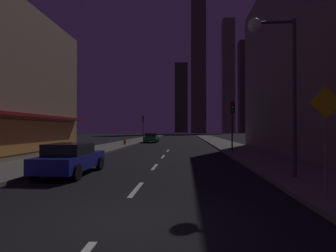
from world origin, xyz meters
name	(u,v)px	position (x,y,z in m)	size (l,w,h in m)	color
ground_plane	(174,143)	(0.00, 32.00, -0.05)	(78.00, 136.00, 0.10)	black
sidewalk_right	(222,143)	(7.00, 32.00, 0.07)	(4.00, 76.00, 0.15)	#605E59
sidewalk_left	(128,142)	(-7.00, 32.00, 0.07)	(4.00, 76.00, 0.15)	#605E59
lane_marking_center	(155,167)	(0.00, 8.40, 0.01)	(0.16, 23.00, 0.01)	silver
skyscraper_distant_tall	(181,98)	(-0.77, 140.09, 19.84)	(7.28, 6.67, 39.67)	#2F2D23
skyscraper_distant_mid	(198,67)	(7.79, 115.43, 31.64)	(6.98, 5.58, 63.29)	#454234
skyscraper_distant_short	(228,76)	(22.84, 121.51, 28.15)	(5.75, 5.89, 56.30)	#605B48
skyscraper_distant_slender	(244,87)	(32.44, 130.91, 24.33)	(5.07, 6.09, 48.65)	#322F25
car_parked_near	(71,159)	(-3.60, 5.84, 0.74)	(1.98, 4.24, 1.45)	navy
car_parked_far	(151,138)	(-3.60, 33.42, 0.74)	(1.98, 4.24, 1.45)	#1E722D
fire_hydrant_far_left	(125,142)	(-5.90, 25.67, 0.45)	(0.42, 0.30, 0.65)	red
traffic_light_near_right	(232,116)	(5.50, 15.29, 3.19)	(0.32, 0.48, 4.20)	#2D2D2D
traffic_light_far_left	(143,122)	(-5.50, 36.85, 3.19)	(0.32, 0.48, 4.20)	#2D2D2D
street_lamp_right	(274,58)	(5.38, 5.22, 5.07)	(1.96, 0.56, 6.58)	#38383D
pedestrian_crossing_sign	(326,132)	(5.60, 1.80, 2.02)	(0.91, 0.08, 3.15)	slate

